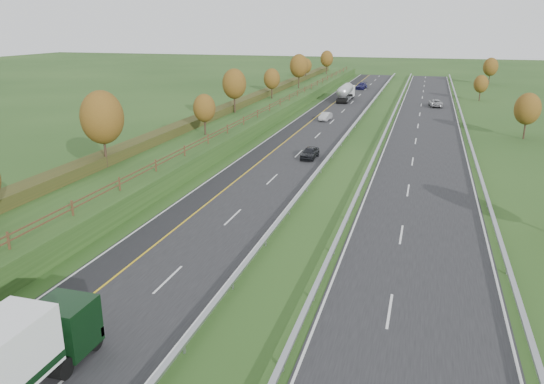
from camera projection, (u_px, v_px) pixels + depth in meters
The scene contains 18 objects.
ground at pixel (360, 144), 72.55m from camera, with size 400.00×400.00×0.00m, color #214017.
near_carriageway at pixel (311, 134), 79.25m from camera, with size 10.50×200.00×0.04m, color black.
far_carriageway at pixel (425, 140), 74.85m from camera, with size 10.50×200.00×0.04m, color black.
hard_shoulder at pixel (287, 132), 80.25m from camera, with size 3.00×200.00×0.04m, color black.
lane_markings at pixel (353, 136), 77.43m from camera, with size 26.75×200.00×0.01m.
embankment_left at pixel (229, 123), 82.42m from camera, with size 12.00×200.00×2.00m, color #214017.
hedge_left at pixel (217, 112), 82.48m from camera, with size 2.20×180.00×1.10m, color #303816.
fence_left at pixel (256, 114), 80.32m from camera, with size 0.12×189.06×1.20m.
median_barrier_near at pixel (349, 132), 77.55m from camera, with size 0.32×200.00×0.71m.
median_barrier_far at pixel (384, 134), 76.19m from camera, with size 0.32×200.00×0.71m.
outer_barrier_far at pixel (469, 139), 73.13m from camera, with size 0.32×200.00×0.71m.
trees_left at pixel (222, 91), 77.62m from camera, with size 6.64×164.30×7.66m.
trees_far at pixel (505, 90), 96.75m from camera, with size 8.45×118.60×7.12m.
road_tanker at pixel (346, 92), 112.97m from camera, with size 2.40×11.22×3.46m.
car_dark_near at pixel (310, 153), 64.53m from camera, with size 1.67×4.15×1.41m, color black.
car_silver_mid at pixel (325, 116), 90.03m from camera, with size 1.41×4.04×1.33m, color #A7A8AC.
car_small_far at pixel (361, 86), 133.23m from camera, with size 2.20×5.41×1.57m, color #181647.
car_oncoming at pixel (435, 103), 104.95m from camera, with size 2.39×5.18×1.44m, color #9D9CA1.
Camera 1 is at (16.29, -16.67, 15.73)m, focal length 35.00 mm.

